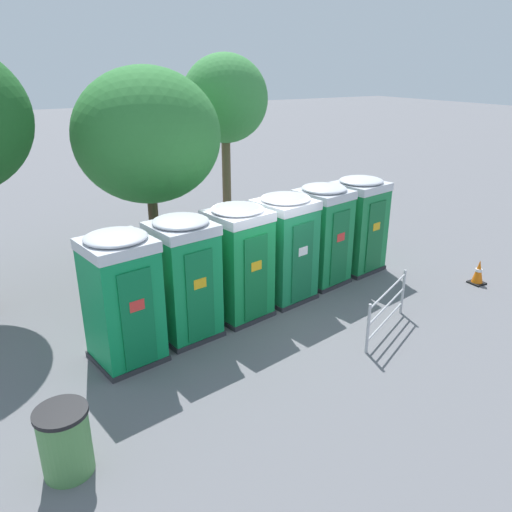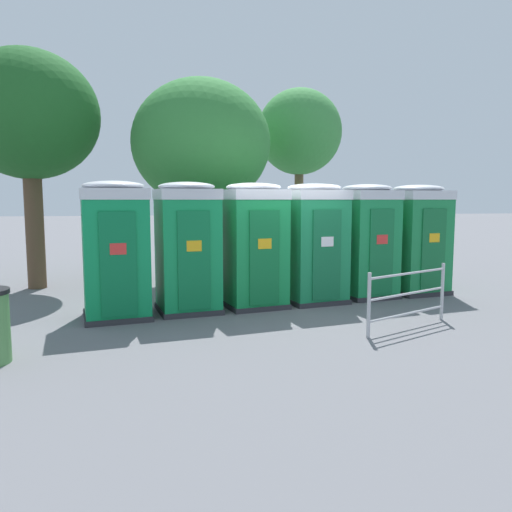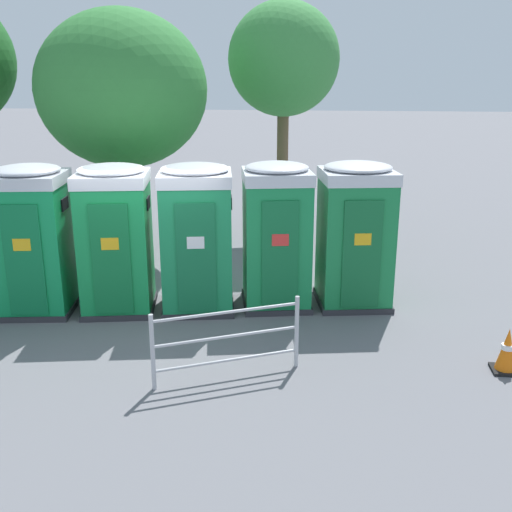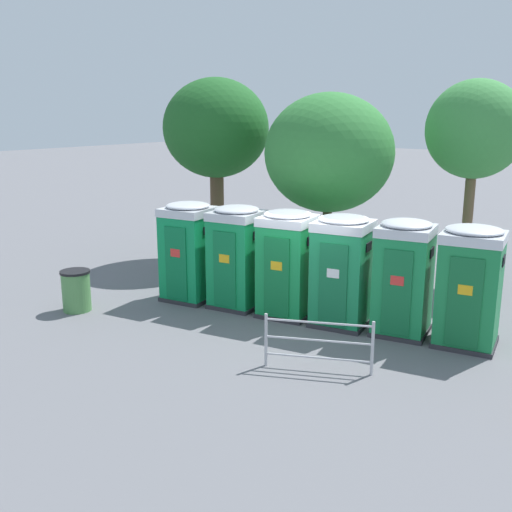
% 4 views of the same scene
% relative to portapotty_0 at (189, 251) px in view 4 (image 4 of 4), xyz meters
% --- Properties ---
extents(ground_plane, '(120.00, 120.00, 0.00)m').
position_rel_portapotty_0_xyz_m(ground_plane, '(3.38, 0.59, -1.28)').
color(ground_plane, slate).
extents(portapotty_0, '(1.37, 1.38, 2.54)m').
position_rel_portapotty_0_xyz_m(portapotty_0, '(0.00, 0.00, 0.00)').
color(portapotty_0, '#2D2D33').
rests_on(portapotty_0, ground).
extents(portapotty_1, '(1.34, 1.36, 2.54)m').
position_rel_portapotty_0_xyz_m(portapotty_1, '(1.34, 0.31, 0.00)').
color(portapotty_1, '#2D2D33').
rests_on(portapotty_1, ground).
extents(portapotty_2, '(1.39, 1.40, 2.54)m').
position_rel_portapotty_0_xyz_m(portapotty_2, '(2.69, 0.52, 0.00)').
color(portapotty_2, '#2D2D33').
rests_on(portapotty_2, ground).
extents(portapotty_3, '(1.42, 1.40, 2.54)m').
position_rel_portapotty_0_xyz_m(portapotty_3, '(4.04, 0.75, -0.00)').
color(portapotty_3, '#2D2D33').
rests_on(portapotty_3, ground).
extents(portapotty_4, '(1.37, 1.40, 2.54)m').
position_rel_portapotty_0_xyz_m(portapotty_4, '(5.38, 1.07, 0.00)').
color(portapotty_4, '#2D2D33').
rests_on(portapotty_4, ground).
extents(portapotty_5, '(1.43, 1.40, 2.54)m').
position_rel_portapotty_0_xyz_m(portapotty_5, '(6.73, 1.28, -0.00)').
color(portapotty_5, '#2D2D33').
rests_on(portapotty_5, ground).
extents(street_tree_0, '(3.32, 3.32, 5.77)m').
position_rel_portapotty_0_xyz_m(street_tree_0, '(-2.23, 3.64, 2.90)').
color(street_tree_0, brown).
rests_on(street_tree_0, ground).
extents(street_tree_1, '(3.55, 3.55, 5.26)m').
position_rel_portapotty_0_xyz_m(street_tree_1, '(1.90, 3.62, 2.35)').
color(street_tree_1, '#4C3826').
rests_on(street_tree_1, ground).
extents(street_tree_2, '(2.61, 2.61, 5.60)m').
position_rel_portapotty_0_xyz_m(street_tree_2, '(5.12, 5.77, 2.96)').
color(street_tree_2, brown).
rests_on(street_tree_2, ground).
extents(trash_can, '(0.72, 0.72, 1.01)m').
position_rel_portapotty_0_xyz_m(trash_can, '(-1.55, -2.37, -0.77)').
color(trash_can, '#518C4C').
rests_on(trash_can, ground).
extents(event_barrier, '(1.87, 0.92, 1.05)m').
position_rel_portapotty_0_xyz_m(event_barrier, '(4.97, -1.71, -0.72)').
color(event_barrier, '#B7B7BC').
rests_on(event_barrier, ground).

